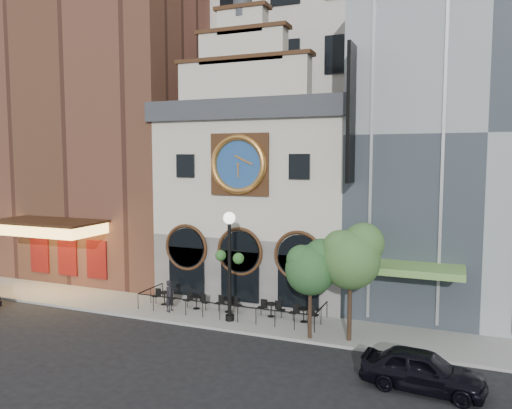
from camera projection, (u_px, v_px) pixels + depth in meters
The scene contains 17 objects.
ground at pixel (210, 330), 26.00m from camera, with size 120.00×120.00×0.00m, color black.
sidewalk at pixel (230, 314), 28.30m from camera, with size 44.00×5.00×0.15m, color gray.
clock_building at pixel (264, 192), 32.59m from camera, with size 12.60×8.78×18.65m.
theater_building at pixel (119, 111), 38.88m from camera, with size 14.00×15.60×25.00m.
retail_building at pixel (482, 137), 29.40m from camera, with size 14.00×14.40×20.00m.
office_tower at pixel (316, 28), 42.59m from camera, with size 20.00×16.00×40.00m, color #BAB4A7.
cafe_railing at pixel (230, 305), 28.25m from camera, with size 10.60×2.60×0.90m, color black, non-canonical shape.
bistro_0 at pixel (164, 297), 29.88m from camera, with size 1.58×0.68×0.90m.
bistro_1 at pixel (196, 301), 29.04m from camera, with size 1.58×0.68×0.90m.
bistro_2 at pixel (228, 304), 28.42m from camera, with size 1.58×0.68×0.90m.
bistro_3 at pixel (271, 309), 27.59m from camera, with size 1.58×0.68×0.90m.
bistro_4 at pixel (304, 314), 26.70m from camera, with size 1.58×0.68×0.90m.
car_right at pixel (422, 370), 19.17m from camera, with size 1.87×4.65×1.59m, color black.
pedestrian at pixel (170, 296), 28.58m from camera, with size 0.65×0.43×1.79m, color black.
lamppost at pixel (229, 254), 26.65m from camera, with size 1.83×0.99×5.92m.
tree_left at pixel (311, 266), 24.05m from camera, with size 2.54×2.45×4.90m.
tree_right at pixel (352, 255), 23.72m from camera, with size 2.96×2.85×5.71m.
Camera 1 is at (11.75, -22.51, 8.92)m, focal length 35.00 mm.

